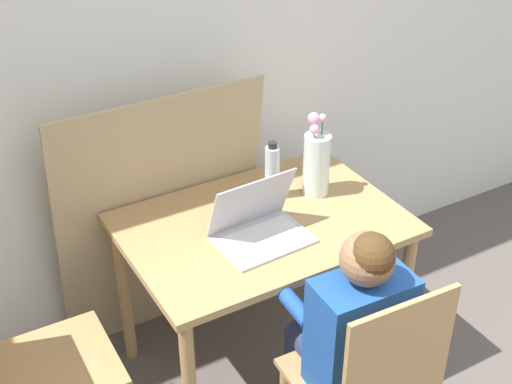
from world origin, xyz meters
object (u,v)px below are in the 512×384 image
(chair_spare, at_px, (33,367))
(laptop, at_px, (258,224))
(person_seated, at_px, (351,324))
(flower_vase, at_px, (317,161))
(water_bottle, at_px, (272,172))

(chair_spare, relative_size, laptop, 2.67)
(person_seated, xyz_separation_m, flower_vase, (0.29, 0.64, 0.21))
(chair_spare, height_order, person_seated, person_seated)
(water_bottle, bearing_deg, flower_vase, -19.37)
(chair_spare, bearing_deg, person_seated, -118.10)
(chair_spare, distance_m, laptop, 0.91)
(person_seated, relative_size, laptop, 3.02)
(laptop, xyz_separation_m, flower_vase, (0.35, 0.15, 0.09))
(laptop, height_order, water_bottle, water_bottle)
(chair_spare, xyz_separation_m, water_bottle, (1.04, 0.18, 0.36))
(chair_spare, bearing_deg, laptop, -90.58)
(laptop, bearing_deg, flower_vase, 19.85)
(chair_spare, distance_m, water_bottle, 1.11)
(person_seated, relative_size, water_bottle, 4.27)
(laptop, relative_size, water_bottle, 1.41)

